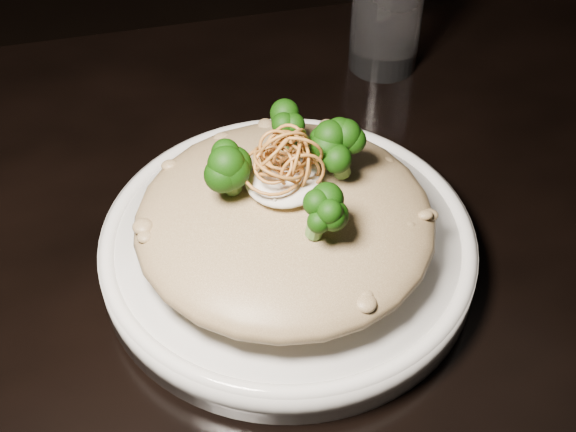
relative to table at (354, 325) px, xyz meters
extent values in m
cube|color=black|center=(0.00, 0.00, 0.06)|extent=(1.10, 0.80, 0.04)
cylinder|color=white|center=(-0.06, 0.02, 0.10)|extent=(0.30, 0.30, 0.03)
ellipsoid|color=brown|center=(-0.06, 0.01, 0.14)|extent=(0.23, 0.23, 0.05)
ellipsoid|color=white|center=(-0.06, 0.02, 0.17)|extent=(0.06, 0.06, 0.02)
cylinder|color=white|center=(0.11, 0.27, 0.15)|extent=(0.09, 0.09, 0.13)
camera|label=1|loc=(-0.16, -0.41, 0.59)|focal=50.00mm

